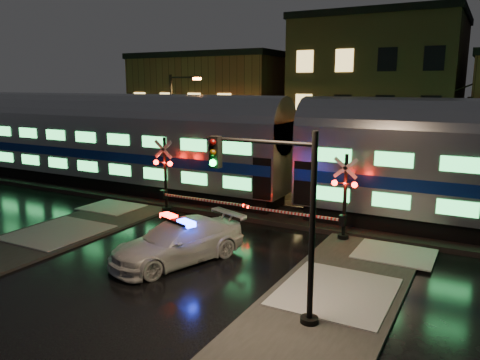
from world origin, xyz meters
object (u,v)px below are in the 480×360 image
at_px(crossing_signal_right, 336,205).
at_px(crossing_signal_left, 170,183).
at_px(streetlight, 175,122).
at_px(traffic_light, 282,223).
at_px(police_car, 178,241).

distance_m(crossing_signal_right, crossing_signal_left, 8.88).
xyz_separation_m(crossing_signal_right, streetlight, (-13.40, 6.70, 2.66)).
distance_m(crossing_signal_right, traffic_light, 7.78).
xyz_separation_m(crossing_signal_left, traffic_light, (9.65, -7.63, 1.28)).
bearing_deg(crossing_signal_right, crossing_signal_left, 179.97).
relative_size(police_car, streetlight, 0.81).
height_order(police_car, crossing_signal_left, crossing_signal_left).
bearing_deg(crossing_signal_left, police_car, -50.86).
height_order(crossing_signal_left, streetlight, streetlight).
bearing_deg(crossing_signal_right, streetlight, 153.43).
distance_m(police_car, traffic_light, 6.20).
relative_size(police_car, crossing_signal_right, 1.09).
relative_size(crossing_signal_right, traffic_light, 0.98).
xyz_separation_m(police_car, crossing_signal_right, (4.56, 5.30, 0.78)).
distance_m(police_car, crossing_signal_left, 6.89).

